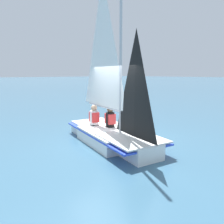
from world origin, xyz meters
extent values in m
plane|color=#38607A|center=(0.00, 0.00, 0.00)|extent=(260.00, 260.00, 0.00)
cube|color=white|center=(0.00, 0.00, 0.22)|extent=(2.46, 2.00, 0.44)
cube|color=white|center=(-1.53, 0.29, 0.22)|extent=(1.07, 1.04, 0.44)
cube|color=white|center=(1.53, -0.29, 0.22)|extent=(1.16, 1.52, 0.44)
cube|color=blue|center=(0.00, 0.00, 0.36)|extent=(4.15, 2.34, 0.05)
cube|color=silver|center=(-1.08, 0.21, 0.46)|extent=(2.04, 1.79, 0.04)
cylinder|color=#B7B7BC|center=(-0.49, 0.09, 2.97)|extent=(0.08, 0.08, 5.06)
cylinder|color=#B7B7BC|center=(0.60, -0.12, 1.13)|extent=(2.19, 0.49, 0.07)
pyramid|color=white|center=(0.60, -0.12, 3.27)|extent=(2.07, 0.45, 4.22)
pyramid|color=black|center=(-1.22, 0.24, 1.98)|extent=(1.33, 0.30, 2.89)
cube|color=black|center=(2.04, -0.39, 0.15)|extent=(0.08, 0.04, 0.31)
cube|color=black|center=(0.35, -0.22, 0.23)|extent=(0.32, 0.29, 0.45)
cylinder|color=black|center=(0.35, -0.22, 0.71)|extent=(0.35, 0.35, 0.50)
cube|color=red|center=(0.35, -0.22, 0.73)|extent=(0.38, 0.32, 0.35)
sphere|color=brown|center=(0.35, -0.22, 1.05)|extent=(0.22, 0.22, 0.22)
cube|color=black|center=(0.97, 0.01, 0.23)|extent=(0.32, 0.29, 0.45)
cylinder|color=white|center=(0.97, 0.01, 0.71)|extent=(0.35, 0.35, 0.50)
cube|color=red|center=(0.97, 0.01, 0.73)|extent=(0.38, 0.32, 0.35)
sphere|color=tan|center=(0.97, 0.01, 1.05)|extent=(0.22, 0.22, 0.22)
camera|label=1|loc=(-5.24, 4.59, 2.27)|focal=35.00mm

